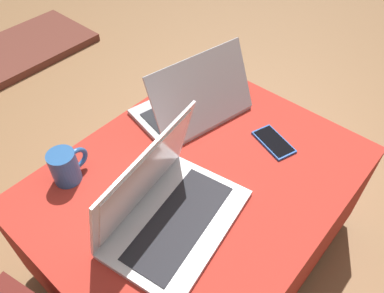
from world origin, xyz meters
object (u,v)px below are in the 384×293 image
object	(u,v)px
coffee_mug	(66,166)
laptop_near	(167,207)
laptop_far	(194,104)
cell_phone	(274,142)

from	to	relation	value
coffee_mug	laptop_near	bearing A→B (deg)	-74.31
laptop_near	laptop_far	world-z (taller)	laptop_near
laptop_far	coffee_mug	distance (m)	0.46
laptop_far	coffee_mug	bearing A→B (deg)	0.35
laptop_far	laptop_near	bearing A→B (deg)	43.29
cell_phone	coffee_mug	bearing A→B (deg)	163.08
laptop_near	laptop_far	size ratio (longest dim) A/B	1.04
laptop_far	coffee_mug	size ratio (longest dim) A/B	3.37
laptop_near	coffee_mug	size ratio (longest dim) A/B	3.51
laptop_near	cell_phone	distance (m)	0.43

